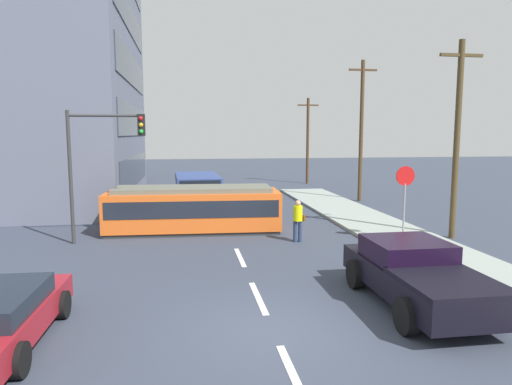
% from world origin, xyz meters
% --- Properties ---
extents(ground_plane, '(120.00, 120.00, 0.00)m').
position_xyz_m(ground_plane, '(0.00, 10.00, 0.00)').
color(ground_plane, '#363D4D').
extents(sidewalk_curb_right, '(3.20, 36.00, 0.14)m').
position_xyz_m(sidewalk_curb_right, '(6.80, 6.00, 0.07)').
color(sidewalk_curb_right, '#949F98').
rests_on(sidewalk_curb_right, ground).
extents(lane_stripe_0, '(0.16, 2.40, 0.01)m').
position_xyz_m(lane_stripe_0, '(0.00, -2.00, 0.01)').
color(lane_stripe_0, silver).
rests_on(lane_stripe_0, ground).
extents(lane_stripe_1, '(0.16, 2.40, 0.01)m').
position_xyz_m(lane_stripe_1, '(0.00, 2.00, 0.01)').
color(lane_stripe_1, silver).
rests_on(lane_stripe_1, ground).
extents(lane_stripe_2, '(0.16, 2.40, 0.01)m').
position_xyz_m(lane_stripe_2, '(0.00, 6.00, 0.01)').
color(lane_stripe_2, silver).
rests_on(lane_stripe_2, ground).
extents(lane_stripe_3, '(0.16, 2.40, 0.01)m').
position_xyz_m(lane_stripe_3, '(0.00, 16.64, 0.01)').
color(lane_stripe_3, silver).
rests_on(lane_stripe_3, ground).
extents(lane_stripe_4, '(0.16, 2.40, 0.01)m').
position_xyz_m(lane_stripe_4, '(0.00, 22.64, 0.01)').
color(lane_stripe_4, silver).
rests_on(lane_stripe_4, ground).
extents(streetcar_tram, '(7.59, 2.88, 1.97)m').
position_xyz_m(streetcar_tram, '(-1.49, 10.64, 1.02)').
color(streetcar_tram, orange).
rests_on(streetcar_tram, ground).
extents(city_bus, '(2.71, 5.39, 1.82)m').
position_xyz_m(city_bus, '(-1.12, 18.23, 1.04)').
color(city_bus, '#324683').
rests_on(city_bus, ground).
extents(pedestrian_crossing, '(0.49, 0.36, 1.67)m').
position_xyz_m(pedestrian_crossing, '(2.54, 7.95, 0.94)').
color(pedestrian_crossing, navy).
rests_on(pedestrian_crossing, ground).
extents(pickup_truck_parked, '(2.29, 5.00, 1.55)m').
position_xyz_m(pickup_truck_parked, '(3.79, 0.89, 0.80)').
color(pickup_truck_parked, black).
rests_on(pickup_truck_parked, ground).
extents(stop_sign, '(0.76, 0.07, 2.88)m').
position_xyz_m(stop_sign, '(6.63, 7.22, 2.19)').
color(stop_sign, gray).
rests_on(stop_sign, sidewalk_curb_right).
extents(traffic_light_mast, '(2.92, 0.33, 5.15)m').
position_xyz_m(traffic_light_mast, '(-5.05, 8.97, 3.61)').
color(traffic_light_mast, '#333333').
rests_on(traffic_light_mast, ground).
extents(utility_pole_near, '(1.80, 0.24, 7.93)m').
position_xyz_m(utility_pole_near, '(8.98, 7.64, 4.14)').
color(utility_pole_near, '#4B3B22').
rests_on(utility_pole_near, ground).
extents(utility_pole_mid, '(1.80, 0.24, 8.79)m').
position_xyz_m(utility_pole_mid, '(9.16, 18.27, 4.58)').
color(utility_pole_mid, '#4B3521').
rests_on(utility_pole_mid, ground).
extents(utility_pole_far, '(1.80, 0.24, 7.28)m').
position_xyz_m(utility_pole_far, '(8.60, 28.93, 3.82)').
color(utility_pole_far, '#4B331F').
rests_on(utility_pole_far, ground).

